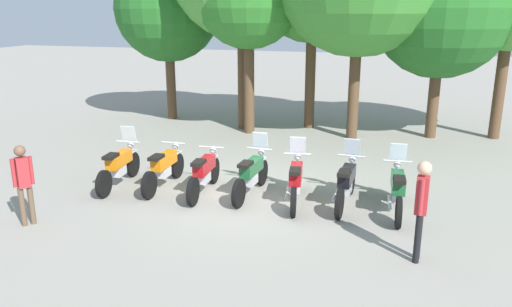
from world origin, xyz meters
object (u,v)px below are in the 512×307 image
motorcycle_2 (204,173)px  motorcycle_6 (397,189)px  motorcycle_0 (119,165)px  motorcycle_4 (296,180)px  person_1 (421,203)px  motorcycle_1 (164,167)px  tree_5 (442,8)px  motorcycle_3 (251,174)px  motorcycle_5 (346,182)px  person_0 (23,179)px  tree_0 (168,9)px

motorcycle_2 → motorcycle_6: bearing=-92.7°
motorcycle_0 → motorcycle_4: 4.36m
motorcycle_0 → person_1: (6.94, -1.93, 0.54)m
motorcycle_1 → person_1: 6.26m
tree_5 → motorcycle_3: bearing=-120.9°
motorcycle_4 → motorcycle_2: bearing=81.8°
motorcycle_1 → motorcycle_5: motorcycle_5 is taller
motorcycle_4 → person_1: 3.36m
motorcycle_2 → tree_5: (5.26, 7.18, 3.69)m
person_1 → tree_5: 9.74m
person_1 → tree_5: size_ratio=0.28×
person_1 → motorcycle_6: bearing=-73.9°
tree_5 → motorcycle_1: bearing=-131.9°
motorcycle_2 → person_0: person_0 is taller
motorcycle_3 → motorcycle_4: size_ratio=1.01×
motorcycle_3 → tree_0: bearing=40.2°
motorcycle_1 → person_1: (5.85, -2.14, 0.56)m
motorcycle_2 → motorcycle_4: motorcycle_4 is taller
motorcycle_6 → tree_5: 8.03m
motorcycle_1 → person_0: 3.27m
motorcycle_0 → person_1: bearing=-110.7°
person_1 → tree_0: 13.55m
motorcycle_2 → motorcycle_4: size_ratio=1.01×
motorcycle_5 → person_0: person_0 is taller
motorcycle_6 → person_0: size_ratio=1.33×
tree_0 → tree_5: 9.67m
motorcycle_5 → person_1: person_1 is taller
motorcycle_0 → motorcycle_1: bearing=-84.1°
motorcycle_0 → motorcycle_5: size_ratio=1.00×
motorcycle_3 → person_0: size_ratio=1.33×
motorcycle_3 → motorcycle_4: 1.09m
motorcycle_4 → tree_5: size_ratio=0.34×
person_1 → tree_0: (-9.17, 9.48, 3.10)m
motorcycle_6 → person_0: (-7.06, -2.80, 0.44)m
person_0 → tree_0: (-1.70, 10.14, 3.20)m
tree_5 → motorcycle_6: bearing=-97.3°
motorcycle_2 → person_1: 5.21m
motorcycle_2 → motorcycle_5: size_ratio=1.00×
tree_5 → motorcycle_0: bearing=-135.6°
motorcycle_1 → motorcycle_2: (1.09, -0.11, 0.00)m
motorcycle_0 → tree_0: size_ratio=0.36×
person_1 → motorcycle_0: bearing=-10.3°
motorcycle_4 → tree_5: tree_5 is taller
motorcycle_4 → person_0: bearing=110.1°
tree_0 → motorcycle_2: bearing=-59.4°
person_1 → motorcycle_3: bearing=-26.2°
motorcycle_5 → person_0: size_ratio=1.33×
motorcycle_6 → motorcycle_2: bearing=87.0°
motorcycle_3 → tree_0: tree_0 is taller
motorcycle_6 → person_0: bearing=107.4°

